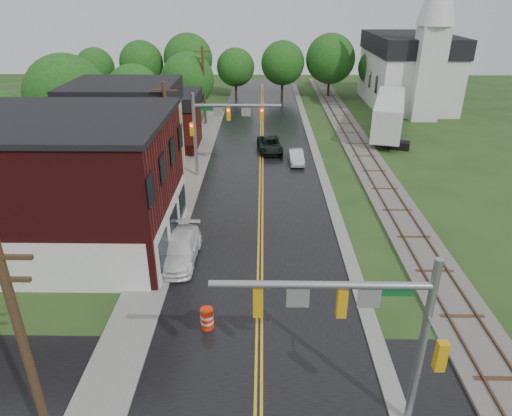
{
  "coord_description": "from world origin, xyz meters",
  "views": [
    {
      "loc": [
        0.1,
        -10.1,
        14.71
      ],
      "look_at": [
        -0.25,
        13.3,
        3.5
      ],
      "focal_mm": 32.0,
      "sensor_mm": 36.0,
      "label": 1
    }
  ],
  "objects_px": {
    "utility_pole_b": "(168,141)",
    "semi_trailer": "(389,114)",
    "suv_dark": "(270,145)",
    "sedan_silver": "(296,157)",
    "traffic_signal_near": "(363,316)",
    "utility_pole_c": "(204,85)",
    "tree_left_b": "(68,98)",
    "traffic_signal_far": "(220,120)",
    "pickup_white": "(180,249)",
    "church": "(411,63)",
    "construction_barrel": "(207,318)",
    "utility_pole_a": "(29,363)",
    "tree_left_c": "(135,94)",
    "tree_left_e": "(189,81)",
    "brick_building": "(53,185)"
  },
  "relations": [
    {
      "from": "church",
      "to": "utility_pole_b",
      "type": "height_order",
      "value": "church"
    },
    {
      "from": "church",
      "to": "sedan_silver",
      "type": "height_order",
      "value": "church"
    },
    {
      "from": "utility_pole_a",
      "to": "semi_trailer",
      "type": "distance_m",
      "value": 44.94
    },
    {
      "from": "brick_building",
      "to": "tree_left_b",
      "type": "relative_size",
      "value": 1.48
    },
    {
      "from": "tree_left_b",
      "to": "utility_pole_a",
      "type": "bearing_deg",
      "value": -70.9
    },
    {
      "from": "utility_pole_c",
      "to": "semi_trailer",
      "type": "height_order",
      "value": "utility_pole_c"
    },
    {
      "from": "church",
      "to": "suv_dark",
      "type": "distance_m",
      "value": 28.12
    },
    {
      "from": "tree_left_c",
      "to": "construction_barrel",
      "type": "bearing_deg",
      "value": -70.86
    },
    {
      "from": "church",
      "to": "utility_pole_b",
      "type": "bearing_deg",
      "value": -130.18
    },
    {
      "from": "utility_pole_c",
      "to": "utility_pole_b",
      "type": "bearing_deg",
      "value": -90.0
    },
    {
      "from": "suv_dark",
      "to": "semi_trailer",
      "type": "relative_size",
      "value": 0.36
    },
    {
      "from": "traffic_signal_far",
      "to": "sedan_silver",
      "type": "height_order",
      "value": "traffic_signal_far"
    },
    {
      "from": "utility_pole_c",
      "to": "construction_barrel",
      "type": "bearing_deg",
      "value": -83.33
    },
    {
      "from": "utility_pole_a",
      "to": "sedan_silver",
      "type": "bearing_deg",
      "value": 71.79
    },
    {
      "from": "semi_trailer",
      "to": "tree_left_b",
      "type": "bearing_deg",
      "value": -166.07
    },
    {
      "from": "utility_pole_c",
      "to": "semi_trailer",
      "type": "xyz_separation_m",
      "value": [
        20.77,
        -4.21,
        -2.29
      ]
    },
    {
      "from": "utility_pole_b",
      "to": "pickup_white",
      "type": "distance_m",
      "value": 9.81
    },
    {
      "from": "tree_left_b",
      "to": "utility_pole_b",
      "type": "bearing_deg",
      "value": -41.86
    },
    {
      "from": "sedan_silver",
      "to": "suv_dark",
      "type": "bearing_deg",
      "value": 123.14
    },
    {
      "from": "suv_dark",
      "to": "sedan_silver",
      "type": "height_order",
      "value": "suv_dark"
    },
    {
      "from": "utility_pole_b",
      "to": "pickup_white",
      "type": "xyz_separation_m",
      "value": [
        2.0,
        -8.74,
        -3.97
      ]
    },
    {
      "from": "semi_trailer",
      "to": "construction_barrel",
      "type": "relative_size",
      "value": 12.46
    },
    {
      "from": "utility_pole_a",
      "to": "tree_left_e",
      "type": "xyz_separation_m",
      "value": [
        -2.05,
        45.9,
        0.09
      ]
    },
    {
      "from": "church",
      "to": "suv_dark",
      "type": "xyz_separation_m",
      "value": [
        -19.18,
        -19.9,
        -5.16
      ]
    },
    {
      "from": "tree_left_b",
      "to": "construction_barrel",
      "type": "bearing_deg",
      "value": -58.14
    },
    {
      "from": "brick_building",
      "to": "utility_pole_b",
      "type": "bearing_deg",
      "value": 50.93
    },
    {
      "from": "tree_left_b",
      "to": "suv_dark",
      "type": "distance_m",
      "value": 19.44
    },
    {
      "from": "brick_building",
      "to": "utility_pole_a",
      "type": "relative_size",
      "value": 1.59
    },
    {
      "from": "church",
      "to": "suv_dark",
      "type": "height_order",
      "value": "church"
    },
    {
      "from": "utility_pole_b",
      "to": "utility_pole_c",
      "type": "bearing_deg",
      "value": 90.0
    },
    {
      "from": "tree_left_b",
      "to": "sedan_silver",
      "type": "xyz_separation_m",
      "value": [
        21.08,
        -1.4,
        -5.11
      ]
    },
    {
      "from": "traffic_signal_far",
      "to": "utility_pole_b",
      "type": "distance_m",
      "value": 6.01
    },
    {
      "from": "tree_left_e",
      "to": "semi_trailer",
      "type": "distance_m",
      "value": 23.74
    },
    {
      "from": "traffic_signal_near",
      "to": "suv_dark",
      "type": "bearing_deg",
      "value": 94.76
    },
    {
      "from": "tree_left_b",
      "to": "suv_dark",
      "type": "height_order",
      "value": "tree_left_b"
    },
    {
      "from": "traffic_signal_far",
      "to": "utility_pole_a",
      "type": "xyz_separation_m",
      "value": [
        -3.33,
        -27.0,
        -0.25
      ]
    },
    {
      "from": "tree_left_e",
      "to": "church",
      "type": "bearing_deg",
      "value": 15.2
    },
    {
      "from": "church",
      "to": "tree_left_b",
      "type": "relative_size",
      "value": 2.06
    },
    {
      "from": "utility_pole_a",
      "to": "tree_left_b",
      "type": "relative_size",
      "value": 0.93
    },
    {
      "from": "tree_left_b",
      "to": "semi_trailer",
      "type": "bearing_deg",
      "value": 13.93
    },
    {
      "from": "pickup_white",
      "to": "suv_dark",
      "type": "bearing_deg",
      "value": 76.21
    },
    {
      "from": "traffic_signal_near",
      "to": "semi_trailer",
      "type": "bearing_deg",
      "value": 74.48
    },
    {
      "from": "utility_pole_b",
      "to": "traffic_signal_far",
      "type": "bearing_deg",
      "value": 56.32
    },
    {
      "from": "utility_pole_b",
      "to": "semi_trailer",
      "type": "bearing_deg",
      "value": 40.58
    },
    {
      "from": "traffic_signal_near",
      "to": "utility_pole_c",
      "type": "distance_m",
      "value": 43.24
    },
    {
      "from": "traffic_signal_far",
      "to": "pickup_white",
      "type": "bearing_deg",
      "value": -95.53
    },
    {
      "from": "utility_pole_c",
      "to": "sedan_silver",
      "type": "height_order",
      "value": "utility_pole_c"
    },
    {
      "from": "utility_pole_b",
      "to": "construction_barrel",
      "type": "xyz_separation_m",
      "value": [
        4.3,
        -14.79,
        -4.17
      ]
    },
    {
      "from": "church",
      "to": "suv_dark",
      "type": "bearing_deg",
      "value": -133.93
    },
    {
      "from": "suv_dark",
      "to": "sedan_silver",
      "type": "bearing_deg",
      "value": -60.32
    }
  ]
}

